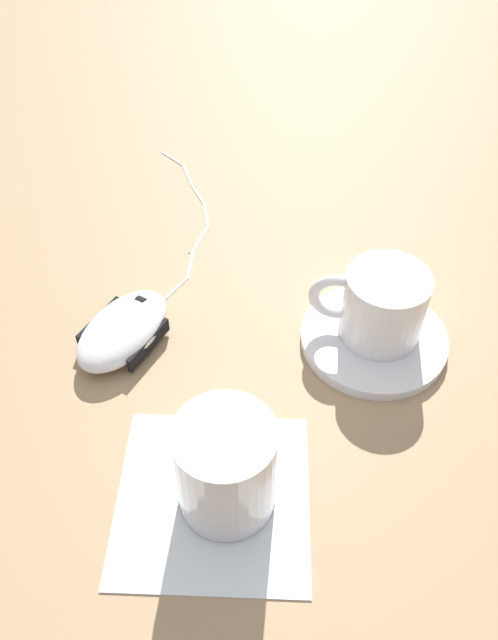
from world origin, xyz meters
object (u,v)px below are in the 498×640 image
at_px(computer_mouse, 123,330).
at_px(drinking_glass, 226,467).
at_px(coffee_cup, 381,305).
at_px(saucer, 373,339).

height_order(computer_mouse, drinking_glass, drinking_glass).
distance_m(coffee_cup, drinking_glass, 0.21).
distance_m(computer_mouse, drinking_glass, 0.19).
xyz_separation_m(saucer, computer_mouse, (-0.10, -0.21, 0.01)).
bearing_deg(computer_mouse, drinking_glass, 5.74).
relative_size(saucer, coffee_cup, 1.44).
bearing_deg(drinking_glass, coffee_cup, 113.96).
xyz_separation_m(coffee_cup, drinking_glass, (0.08, -0.19, 0.00)).
bearing_deg(coffee_cup, computer_mouse, -115.54).
relative_size(computer_mouse, drinking_glass, 1.43).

